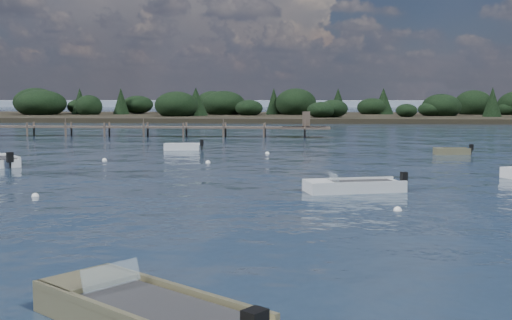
# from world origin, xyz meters

# --- Properties ---
(ground) EXTENTS (400.00, 400.00, 0.00)m
(ground) POSITION_xyz_m (0.00, 60.00, 0.00)
(ground) COLOR #152232
(ground) RESTS_ON ground
(tender_far_grey) EXTENTS (3.36, 3.63, 1.27)m
(tender_far_grey) POSITION_xyz_m (-14.93, 19.00, 0.18)
(tender_far_grey) COLOR silver
(tender_far_grey) RESTS_ON ground
(dinghy_mid_white_a) EXTENTS (4.91, 2.88, 1.13)m
(dinghy_mid_white_a) POSITION_xyz_m (6.39, 9.87, 0.15)
(dinghy_mid_white_a) COLOR silver
(dinghy_mid_white_a) RESTS_ON ground
(dinghy_near_olive) EXTENTS (5.14, 4.51, 1.32)m
(dinghy_near_olive) POSITION_xyz_m (1.26, -7.99, 0.17)
(dinghy_near_olive) COLOR #696546
(dinghy_near_olive) RESTS_ON ground
(tender_far_grey_b) EXTENTS (2.91, 1.24, 0.99)m
(tender_far_grey_b) POSITION_xyz_m (14.98, 29.21, 0.14)
(tender_far_grey_b) COLOR #696546
(tender_far_grey_b) RESTS_ON ground
(tender_far_white) EXTENTS (3.21, 1.40, 1.08)m
(tender_far_white) POSITION_xyz_m (-5.91, 31.33, 0.15)
(tender_far_white) COLOR silver
(tender_far_white) RESTS_ON ground
(buoy_b) EXTENTS (0.32, 0.32, 0.32)m
(buoy_b) POSITION_xyz_m (7.74, 5.06, 0.00)
(buoy_b) COLOR white
(buoy_b) RESTS_ON ground
(buoy_c) EXTENTS (0.32, 0.32, 0.32)m
(buoy_c) POSITION_xyz_m (-7.60, 7.22, 0.00)
(buoy_c) COLOR white
(buoy_c) RESTS_ON ground
(buoy_e) EXTENTS (0.32, 0.32, 0.32)m
(buoy_e) POSITION_xyz_m (1.16, 28.73, 0.00)
(buoy_e) COLOR white
(buoy_e) RESTS_ON ground
(buoy_extra_a) EXTENTS (0.32, 0.32, 0.32)m
(buoy_extra_a) POSITION_xyz_m (-9.53, 22.70, 0.00)
(buoy_extra_a) COLOR white
(buoy_extra_a) RESTS_ON ground
(buoy_extra_b) EXTENTS (0.32, 0.32, 0.32)m
(buoy_extra_b) POSITION_xyz_m (-2.28, 21.82, 0.00)
(buoy_extra_b) COLOR white
(buoy_extra_b) RESTS_ON ground
(jetty) EXTENTS (64.50, 3.20, 3.40)m
(jetty) POSITION_xyz_m (-21.74, 47.99, 0.98)
(jetty) COLOR brown
(jetty) RESTS_ON ground
(far_headland) EXTENTS (190.00, 40.00, 5.80)m
(far_headland) POSITION_xyz_m (25.00, 100.00, 1.96)
(far_headland) COLOR black
(far_headland) RESTS_ON ground
(distant_haze) EXTENTS (280.00, 20.00, 2.40)m
(distant_haze) POSITION_xyz_m (-90.00, 230.00, 0.00)
(distant_haze) COLOR #8390A2
(distant_haze) RESTS_ON ground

